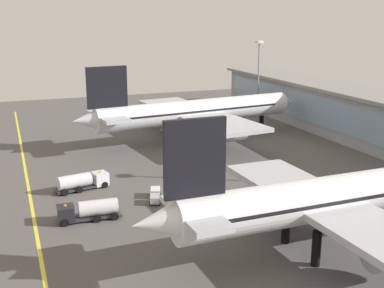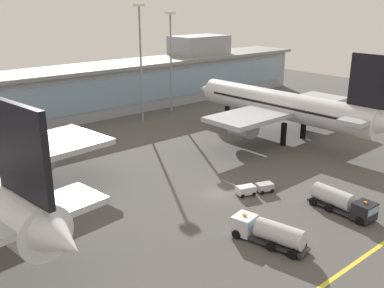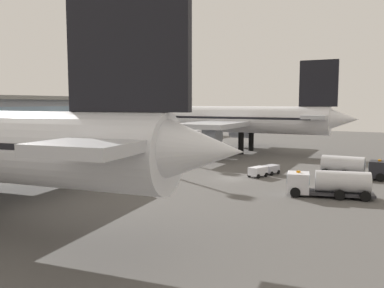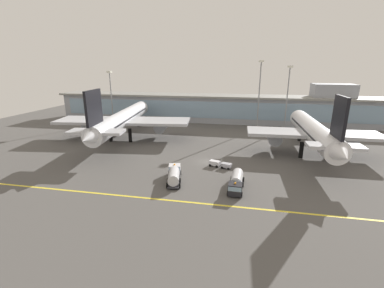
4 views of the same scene
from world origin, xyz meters
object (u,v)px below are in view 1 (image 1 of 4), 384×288
at_px(airliner_near_right, 322,200).
at_px(fuel_tanker_truck, 84,181).
at_px(service_truck_far, 87,210).
at_px(apron_light_mast_east, 259,68).
at_px(airliner_near_left, 195,112).
at_px(baggage_tug_near, 155,195).

height_order(airliner_near_right, fuel_tanker_truck, airliner_near_right).
bearing_deg(service_truck_far, airliner_near_right, 144.96).
relative_size(fuel_tanker_truck, service_truck_far, 1.02).
distance_m(service_truck_far, apron_light_mast_east, 81.23).
xyz_separation_m(airliner_near_left, fuel_tanker_truck, (25.72, -30.12, -5.17)).
height_order(airliner_near_right, service_truck_far, airliner_near_right).
distance_m(airliner_near_left, baggage_tug_near, 40.65).
relative_size(airliner_near_left, service_truck_far, 6.39).
relative_size(baggage_tug_near, service_truck_far, 0.63).
xyz_separation_m(airliner_near_right, baggage_tug_near, (-24.05, -14.32, -5.87)).
distance_m(airliner_near_right, apron_light_mast_east, 82.40).
xyz_separation_m(airliner_near_left, baggage_tug_near, (34.75, -20.25, -5.89)).
bearing_deg(service_truck_far, fuel_tanker_truck, -94.73).
relative_size(service_truck_far, apron_light_mast_east, 0.42).
xyz_separation_m(fuel_tanker_truck, service_truck_far, (13.39, -1.65, 0.00)).
bearing_deg(service_truck_far, baggage_tug_near, -157.02).
height_order(service_truck_far, apron_light_mast_east, apron_light_mast_east).
height_order(airliner_near_left, apron_light_mast_east, apron_light_mast_east).
relative_size(airliner_near_right, service_truck_far, 5.27).
relative_size(airliner_near_right, apron_light_mast_east, 2.20).
xyz_separation_m(airliner_near_left, airliner_near_right, (58.81, -5.93, -0.01)).
bearing_deg(fuel_tanker_truck, airliner_near_right, -66.15).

